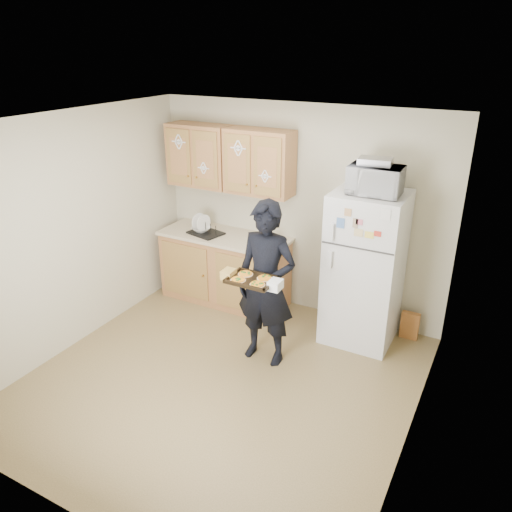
{
  "coord_description": "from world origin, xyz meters",
  "views": [
    {
      "loc": [
        2.22,
        -3.43,
        3.1
      ],
      "look_at": [
        0.15,
        0.45,
        1.21
      ],
      "focal_mm": 35.0,
      "sensor_mm": 36.0,
      "label": 1
    }
  ],
  "objects_px": {
    "microwave": "(375,180)",
    "baking_tray": "(251,280)",
    "dish_rack": "(206,228)",
    "person": "(266,284)",
    "refrigerator": "(364,269)"
  },
  "relations": [
    {
      "from": "baking_tray",
      "to": "dish_rack",
      "type": "xyz_separation_m",
      "value": [
        -1.27,
        1.14,
        -0.06
      ]
    },
    {
      "from": "microwave",
      "to": "dish_rack",
      "type": "height_order",
      "value": "microwave"
    },
    {
      "from": "microwave",
      "to": "baking_tray",
      "type": "bearing_deg",
      "value": -127.37
    },
    {
      "from": "baking_tray",
      "to": "refrigerator",
      "type": "bearing_deg",
      "value": 56.48
    },
    {
      "from": "person",
      "to": "baking_tray",
      "type": "bearing_deg",
      "value": -91.14
    },
    {
      "from": "refrigerator",
      "to": "baking_tray",
      "type": "bearing_deg",
      "value": -122.95
    },
    {
      "from": "baking_tray",
      "to": "person",
      "type": "bearing_deg",
      "value": 88.86
    },
    {
      "from": "person",
      "to": "dish_rack",
      "type": "distance_m",
      "value": 1.53
    },
    {
      "from": "microwave",
      "to": "dish_rack",
      "type": "distance_m",
      "value": 2.24
    },
    {
      "from": "person",
      "to": "microwave",
      "type": "relative_size",
      "value": 3.32
    },
    {
      "from": "person",
      "to": "baking_tray",
      "type": "distance_m",
      "value": 0.35
    },
    {
      "from": "microwave",
      "to": "person",
      "type": "bearing_deg",
      "value": -136.09
    },
    {
      "from": "person",
      "to": "dish_rack",
      "type": "xyz_separation_m",
      "value": [
        -1.27,
        0.84,
        0.12
      ]
    },
    {
      "from": "microwave",
      "to": "dish_rack",
      "type": "xyz_separation_m",
      "value": [
        -2.06,
        0.03,
        -0.86
      ]
    },
    {
      "from": "microwave",
      "to": "refrigerator",
      "type": "bearing_deg",
      "value": 126.24
    }
  ]
}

